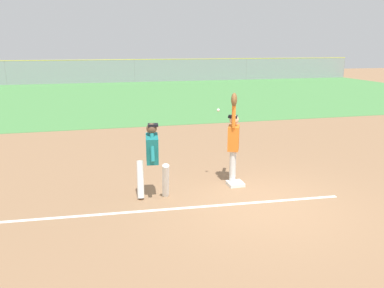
% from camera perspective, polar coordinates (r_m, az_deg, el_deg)
% --- Properties ---
extents(ground_plane, '(83.81, 83.81, 0.00)m').
position_cam_1_polar(ground_plane, '(8.53, 10.53, -8.86)').
color(ground_plane, '#936D4C').
extents(outfield_grass, '(43.64, 19.97, 0.01)m').
position_cam_1_polar(outfield_grass, '(26.18, -6.39, 7.18)').
color(outfield_grass, '#4C8C47').
rests_on(outfield_grass, ground_plane).
extents(chalk_foul_line, '(11.99, 0.77, 0.01)m').
position_cam_1_polar(chalk_foul_line, '(8.22, -18.77, -10.32)').
color(chalk_foul_line, white).
rests_on(chalk_foul_line, ground_plane).
extents(first_base, '(0.39, 0.39, 0.08)m').
position_cam_1_polar(first_base, '(9.52, 6.48, -5.89)').
color(first_base, white).
rests_on(first_base, ground_plane).
extents(fielder, '(0.46, 0.86, 2.28)m').
position_cam_1_polar(fielder, '(9.38, 6.21, 0.71)').
color(fielder, silver).
rests_on(fielder, ground_plane).
extents(runner, '(0.73, 0.85, 1.72)m').
position_cam_1_polar(runner, '(8.45, -5.94, -1.71)').
color(runner, white).
rests_on(runner, ground_plane).
extents(baseball, '(0.07, 0.07, 0.07)m').
position_cam_1_polar(baseball, '(9.30, 3.94, 5.08)').
color(baseball, white).
extents(outfield_fence, '(43.72, 0.08, 2.06)m').
position_cam_1_polar(outfield_fence, '(35.97, -8.57, 10.76)').
color(outfield_fence, '#93999E').
rests_on(outfield_fence, ground_plane).
extents(parked_car_white, '(4.56, 2.45, 1.25)m').
position_cam_1_polar(parked_car_white, '(39.61, -21.60, 9.74)').
color(parked_car_white, white).
rests_on(parked_car_white, ground_plane).
extents(parked_car_red, '(4.41, 2.13, 1.25)m').
position_cam_1_polar(parked_car_red, '(39.00, -14.74, 10.22)').
color(parked_car_red, '#B21E1E').
rests_on(parked_car_red, ground_plane).
extents(parked_car_blue, '(4.57, 2.47, 1.25)m').
position_cam_1_polar(parked_car_blue, '(39.00, -6.94, 10.58)').
color(parked_car_blue, '#23389E').
rests_on(parked_car_blue, ground_plane).
extents(parked_car_tan, '(4.43, 2.17, 1.25)m').
position_cam_1_polar(parked_car_tan, '(39.58, -1.18, 10.74)').
color(parked_car_tan, tan).
rests_on(parked_car_tan, ground_plane).
extents(parked_car_green, '(4.54, 2.40, 1.25)m').
position_cam_1_polar(parked_car_green, '(41.20, 5.21, 10.84)').
color(parked_car_green, '#1E6B33').
rests_on(parked_car_green, ground_plane).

